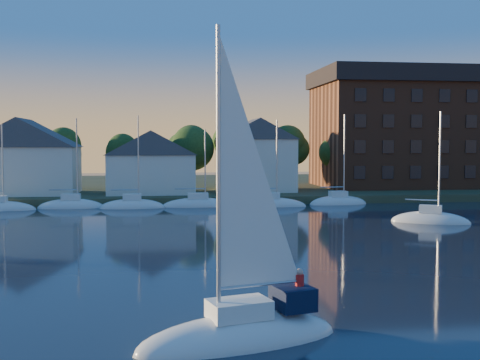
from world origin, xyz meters
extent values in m
plane|color=black|center=(0.00, 0.00, 0.00)|extent=(260.00, 260.00, 0.00)
cube|color=#353E24|center=(0.00, 75.00, 0.00)|extent=(160.00, 50.00, 2.00)
cube|color=brown|center=(0.00, 52.00, 0.00)|extent=(120.00, 3.00, 1.00)
cube|color=white|center=(-22.00, 58.00, 4.00)|extent=(13.00, 9.00, 6.00)
cube|color=white|center=(-6.00, 57.00, 3.50)|extent=(11.00, 8.00, 5.00)
cube|color=white|center=(8.00, 59.00, 4.50)|extent=(10.00, 8.00, 7.00)
cube|color=brown|center=(34.00, 65.00, 8.50)|extent=(30.00, 16.00, 15.00)
cube|color=black|center=(34.00, 65.00, 17.20)|extent=(31.00, 17.00, 2.40)
cylinder|color=#3D271B|center=(-26.00, 63.00, 2.75)|extent=(0.50, 0.50, 3.50)
sphere|color=#1E3B15|center=(-26.00, 63.00, 7.20)|extent=(5.40, 5.40, 5.40)
cylinder|color=#3D271B|center=(-18.00, 63.00, 2.75)|extent=(0.50, 0.50, 3.50)
sphere|color=#1E3B15|center=(-18.00, 63.00, 7.20)|extent=(5.40, 5.40, 5.40)
cylinder|color=#3D271B|center=(-10.00, 63.00, 2.75)|extent=(0.50, 0.50, 3.50)
sphere|color=#1E3B15|center=(-10.00, 63.00, 7.20)|extent=(5.40, 5.40, 5.40)
cylinder|color=#3D271B|center=(-2.00, 63.00, 2.75)|extent=(0.50, 0.50, 3.50)
sphere|color=#1E3B15|center=(-2.00, 63.00, 7.20)|extent=(5.40, 5.40, 5.40)
cylinder|color=#3D271B|center=(6.00, 63.00, 2.75)|extent=(0.50, 0.50, 3.50)
sphere|color=#1E3B15|center=(6.00, 63.00, 7.20)|extent=(5.40, 5.40, 5.40)
cylinder|color=#3D271B|center=(14.00, 63.00, 2.75)|extent=(0.50, 0.50, 3.50)
sphere|color=#1E3B15|center=(14.00, 63.00, 7.20)|extent=(5.40, 5.40, 5.40)
cylinder|color=#3D271B|center=(22.00, 63.00, 2.75)|extent=(0.50, 0.50, 3.50)
sphere|color=#1E3B15|center=(22.00, 63.00, 7.20)|extent=(5.40, 5.40, 5.40)
cylinder|color=#3D271B|center=(30.00, 63.00, 2.75)|extent=(0.50, 0.50, 3.50)
sphere|color=#1E3B15|center=(30.00, 63.00, 7.20)|extent=(5.40, 5.40, 5.40)
cylinder|color=#3D271B|center=(38.00, 63.00, 2.75)|extent=(0.50, 0.50, 3.50)
sphere|color=#1E3B15|center=(38.00, 63.00, 7.20)|extent=(5.40, 5.40, 5.40)
ellipsoid|color=silver|center=(-16.00, 49.00, 0.00)|extent=(7.50, 2.40, 2.20)
cube|color=white|center=(-16.00, 49.00, 1.30)|extent=(2.10, 1.32, 0.70)
cylinder|color=#A5A8AD|center=(-15.25, 49.00, 5.95)|extent=(0.16, 0.16, 10.00)
cylinder|color=#A5A8AD|center=(-16.82, 49.00, 2.15)|extent=(3.15, 0.12, 0.12)
ellipsoid|color=silver|center=(-8.00, 49.00, 0.00)|extent=(7.50, 2.40, 2.20)
cube|color=white|center=(-8.00, 49.00, 1.30)|extent=(2.10, 1.32, 0.70)
cylinder|color=#A5A8AD|center=(-7.25, 49.00, 5.95)|extent=(0.16, 0.16, 10.00)
cylinder|color=#A5A8AD|center=(-8.82, 49.00, 2.15)|extent=(3.15, 0.12, 0.12)
ellipsoid|color=silver|center=(0.00, 49.00, 0.00)|extent=(7.50, 2.40, 2.20)
cube|color=white|center=(0.00, 49.00, 1.30)|extent=(2.10, 1.32, 0.70)
cylinder|color=#A5A8AD|center=(0.75, 49.00, 5.95)|extent=(0.16, 0.16, 10.00)
cylinder|color=#A5A8AD|center=(-0.82, 49.00, 2.15)|extent=(3.15, 0.12, 0.12)
ellipsoid|color=silver|center=(8.00, 49.00, 0.00)|extent=(7.50, 2.40, 2.20)
cube|color=white|center=(8.00, 49.00, 1.30)|extent=(2.10, 1.32, 0.70)
cylinder|color=#A5A8AD|center=(8.75, 49.00, 5.95)|extent=(0.16, 0.16, 10.00)
cylinder|color=#A5A8AD|center=(7.17, 49.00, 2.15)|extent=(3.15, 0.12, 0.12)
ellipsoid|color=silver|center=(16.00, 49.00, 0.00)|extent=(7.50, 2.40, 2.20)
cube|color=white|center=(16.00, 49.00, 1.30)|extent=(2.10, 1.32, 0.70)
cylinder|color=#A5A8AD|center=(16.75, 49.00, 5.95)|extent=(0.16, 0.16, 10.00)
cylinder|color=#A5A8AD|center=(15.18, 49.00, 2.15)|extent=(3.15, 0.12, 0.12)
ellipsoid|color=silver|center=(-2.06, 0.59, 0.00)|extent=(8.60, 4.69, 2.20)
cube|color=white|center=(-2.06, 0.59, 1.30)|extent=(2.59, 2.00, 0.70)
cylinder|color=#A5A8AD|center=(-2.86, 0.38, 6.41)|extent=(0.16, 0.16, 10.93)
cylinder|color=#A5A8AD|center=(-1.19, 0.83, 2.15)|extent=(3.35, 1.02, 0.12)
cube|color=black|center=(0.15, 1.19, 1.50)|extent=(1.77, 1.90, 0.90)
ellipsoid|color=silver|center=(20.41, 31.94, 0.00)|extent=(7.59, 5.61, 2.20)
cube|color=white|center=(20.41, 31.94, 1.30)|extent=(2.44, 2.16, 0.70)
cylinder|color=#A5A8AD|center=(21.05, 31.60, 5.72)|extent=(0.16, 0.16, 9.53)
cylinder|color=#A5A8AD|center=(19.70, 32.32, 2.15)|extent=(2.76, 1.55, 0.12)
camera|label=1|loc=(-5.03, -21.62, 7.61)|focal=45.00mm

